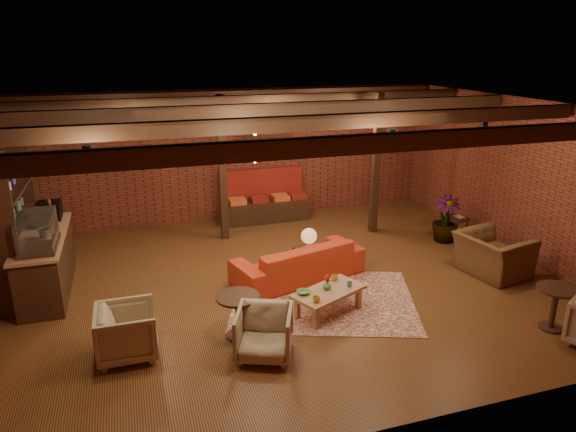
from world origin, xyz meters
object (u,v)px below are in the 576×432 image
object	(u,v)px
round_table_left	(238,309)
round_table_right	(555,302)
side_table_lamp	(309,240)
coffee_table	(328,293)
armchair_right	(494,248)
armchair_b	(264,331)
plant_tall	(450,174)
side_table_book	(455,219)
armchair_a	(127,329)
sofa	(298,261)

from	to	relation	value
round_table_left	round_table_right	bearing A→B (deg)	-14.93
side_table_lamp	round_table_right	xyz separation A→B (m)	(2.92, -2.99, -0.25)
coffee_table	armchair_right	xyz separation A→B (m)	(3.56, 0.48, 0.16)
armchair_right	armchair_b	bearing A→B (deg)	94.80
round_table_right	plant_tall	xyz separation A→B (m)	(0.57, 3.73, 1.08)
armchair_b	side_table_book	distance (m)	6.15
armchair_b	plant_tall	size ratio (longest dim) A/B	0.25
armchair_a	plant_tall	distance (m)	7.36
round_table_right	side_table_lamp	bearing A→B (deg)	134.35
armchair_a	round_table_right	bearing A→B (deg)	-100.72
armchair_b	round_table_right	xyz separation A→B (m)	(4.42, -0.65, 0.07)
side_table_lamp	coffee_table	bearing A→B (deg)	-97.86
round_table_left	armchair_right	bearing A→B (deg)	8.14
round_table_left	round_table_right	size ratio (longest dim) A/B	0.98
coffee_table	side_table_book	distance (m)	4.60
armchair_a	side_table_book	bearing A→B (deg)	-69.85
round_table_right	plant_tall	bearing A→B (deg)	81.30
round_table_left	side_table_book	xyz separation A→B (m)	(5.52, 2.54, 0.01)
round_table_left	plant_tall	distance (m)	5.89
armchair_a	side_table_book	distance (m)	7.56
coffee_table	armchair_right	world-z (taller)	armchair_right
side_table_lamp	round_table_left	bearing A→B (deg)	-134.96
sofa	plant_tall	size ratio (longest dim) A/B	0.80
side_table_book	round_table_right	distance (m)	3.88
armchair_a	plant_tall	world-z (taller)	plant_tall
armchair_right	round_table_right	bearing A→B (deg)	157.00
armchair_right	sofa	bearing A→B (deg)	65.32
coffee_table	side_table_book	world-z (taller)	coffee_table
round_table_right	plant_tall	distance (m)	3.93
sofa	coffee_table	bearing A→B (deg)	76.78
side_table_lamp	armchair_b	bearing A→B (deg)	-122.71
armchair_a	armchair_right	distance (m)	6.73
sofa	side_table_book	world-z (taller)	sofa
sofa	round_table_left	size ratio (longest dim) A/B	3.63
sofa	side_table_book	size ratio (longest dim) A/B	4.35
coffee_table	armchair_b	world-z (taller)	armchair_b
coffee_table	side_table_lamp	size ratio (longest dim) A/B	1.43
sofa	armchair_b	xyz separation A→B (m)	(-1.26, -2.24, 0.03)
coffee_table	round_table_right	size ratio (longest dim) A/B	1.94
armchair_a	armchair_b	size ratio (longest dim) A/B	1.05
sofa	side_table_lamp	xyz separation A→B (m)	(0.24, 0.10, 0.36)
armchair_right	coffee_table	bearing A→B (deg)	87.19
armchair_a	armchair_right	xyz separation A→B (m)	(6.69, 0.74, 0.12)
side_table_lamp	armchair_b	size ratio (longest dim) A/B	1.20
coffee_table	armchair_b	bearing A→B (deg)	-146.82
side_table_lamp	armchair_right	size ratio (longest dim) A/B	0.77
plant_tall	sofa	bearing A→B (deg)	-167.21
side_table_book	coffee_table	bearing A→B (deg)	-150.13
sofa	armchair_a	world-z (taller)	armchair_a
coffee_table	armchair_right	bearing A→B (deg)	7.64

